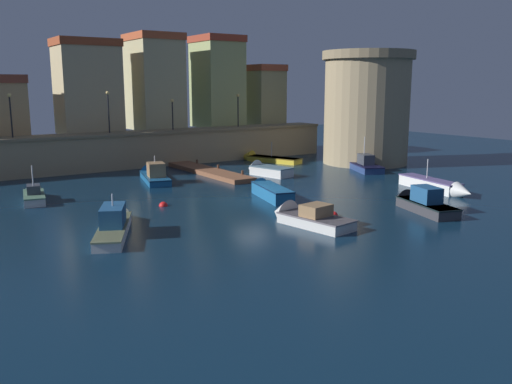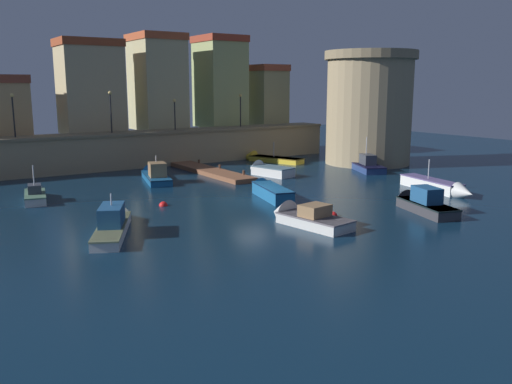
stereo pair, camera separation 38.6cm
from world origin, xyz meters
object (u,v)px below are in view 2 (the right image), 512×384
Objects in this scene: quay_lamp_3 at (240,105)px; mooring_buoy_1 at (163,206)px; moored_boat_8 at (439,186)px; mooring_buoy_0 at (333,216)px; moored_boat_4 at (114,222)px; moored_boat_1 at (302,217)px; moored_boat_6 at (362,164)px; fortress_tower at (369,108)px; moored_boat_0 at (268,190)px; moored_boat_5 at (420,202)px; quay_lamp_1 at (111,105)px; quay_lamp_0 at (13,108)px; moored_boat_9 at (155,174)px; moored_boat_3 at (35,194)px; quay_lamp_2 at (175,109)px; moored_boat_7 at (267,170)px; moored_boat_2 at (266,158)px.

mooring_buoy_1 is at bearing -133.57° from quay_lamp_3.
mooring_buoy_0 is at bearing -72.18° from moored_boat_8.
moored_boat_4 reaches higher than mooring_buoy_0.
moored_boat_1 is 0.85× the size of moored_boat_6.
fortress_tower is 1.54× the size of moored_boat_8.
fortress_tower is 1.94× the size of moored_boat_1.
moored_boat_1 is at bearing 174.28° from moored_boat_0.
quay_lamp_1 is at bearing 37.89° from moored_boat_5.
quay_lamp_3 is at bearing 128.61° from fortress_tower.
quay_lamp_0 is 32.62m from moored_boat_5.
quay_lamp_0 reaches higher than quay_lamp_3.
quay_lamp_1 is 26.00m from mooring_buoy_0.
fortress_tower is at bearing -82.56° from moored_boat_9.
quay_lamp_1 is at bearing 0.00° from quay_lamp_0.
quay_lamp_2 is at bearing -44.33° from moored_boat_3.
moored_boat_7 is at bearing -30.73° from quay_lamp_0.
moored_boat_2 is at bearing -25.29° from moored_boat_4.
quay_lamp_2 is 0.41× the size of moored_boat_9.
quay_lamp_2 is 18.95m from moored_boat_0.
moored_boat_1 is at bearing -61.46° from mooring_buoy_1.
mooring_buoy_1 is (-8.81, -17.03, -5.27)m from quay_lamp_2.
fortress_tower reaches higher than moored_boat_0.
moored_boat_7 is (16.85, 10.63, -0.07)m from moored_boat_4.
moored_boat_1 is at bearing -71.74° from moored_boat_8.
moored_boat_5 is at bearing -82.13° from quay_lamp_2.
quay_lamp_1 is at bearing 29.83° from moored_boat_7.
moored_boat_0 is 1.04× the size of moored_boat_5.
moored_boat_5 is at bearing 168.19° from moored_boat_7.
quay_lamp_3 is 27.42m from moored_boat_5.
quay_lamp_2 is 0.60× the size of moored_boat_3.
mooring_buoy_0 is at bearing -79.62° from quay_lamp_1.
moored_boat_3 is (-10.89, 14.75, -0.01)m from moored_boat_1.
moored_boat_7 is at bearing -94.14° from moored_boat_9.
moored_boat_1 is (-2.65, -7.12, -0.07)m from moored_boat_0.
moored_boat_8 is (-3.19, -10.96, 0.01)m from moored_boat_6.
moored_boat_4 is (-7.16, -21.21, -5.23)m from quay_lamp_1.
moored_boat_6 is 0.93× the size of moored_boat_8.
quay_lamp_3 is 0.49× the size of moored_boat_8.
quay_lamp_1 is 13.63m from quay_lamp_3.
moored_boat_7 is at bearing -32.32° from moored_boat_4.
moored_boat_0 is 12.13m from moored_boat_4.
quay_lamp_3 is 14.57m from moored_boat_6.
moored_boat_0 is at bearing -108.76° from moored_boat_3.
quay_lamp_2 is 10.48m from moored_boat_9.
fortress_tower is at bearing -26.53° from moored_boat_6.
moored_boat_3 is 0.82× the size of moored_boat_5.
moored_boat_2 is at bearing -19.02° from moored_boat_0.
moored_boat_0 is 17.67m from moored_boat_2.
quay_lamp_0 reaches higher than moored_boat_6.
fortress_tower is 21.69m from moored_boat_9.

